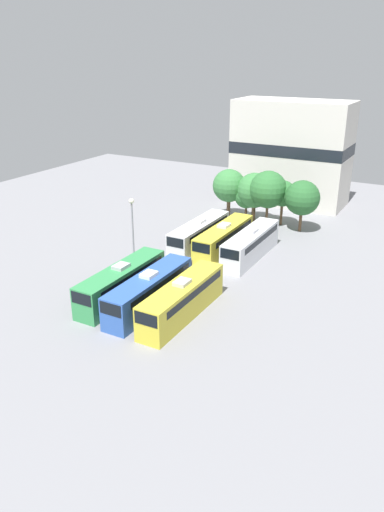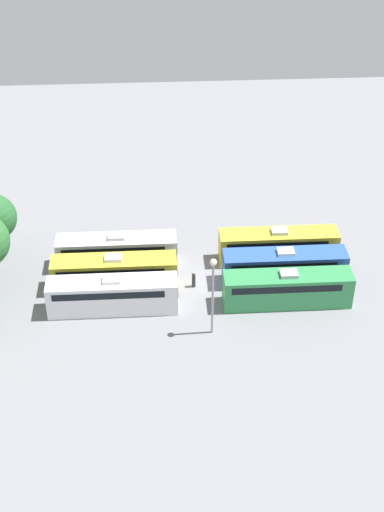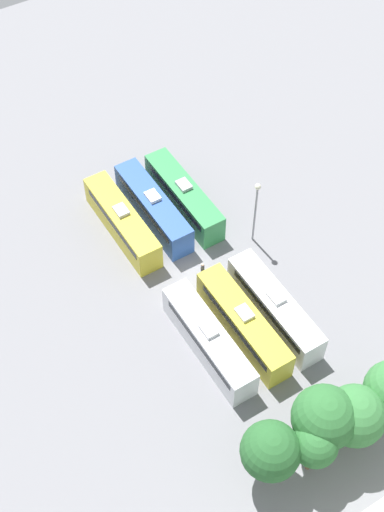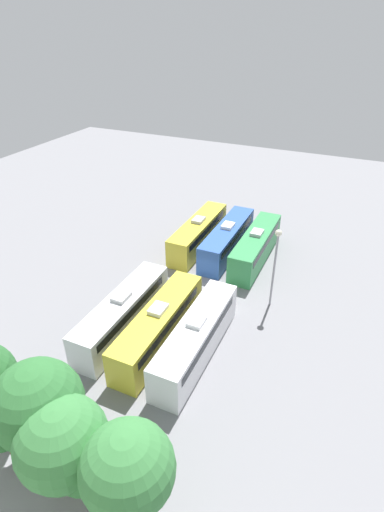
{
  "view_description": "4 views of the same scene",
  "coord_description": "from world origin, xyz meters",
  "px_view_note": "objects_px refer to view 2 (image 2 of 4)",
  "views": [
    {
      "loc": [
        24.13,
        -43.64,
        22.76
      ],
      "look_at": [
        0.79,
        -1.45,
        3.01
      ],
      "focal_mm": 35.0,
      "sensor_mm": 36.0,
      "label": 1
    },
    {
      "loc": [
        -54.94,
        3.97,
        42.2
      ],
      "look_at": [
        0.24,
        0.61,
        3.12
      ],
      "focal_mm": 50.0,
      "sensor_mm": 36.0,
      "label": 2
    },
    {
      "loc": [
        21.98,
        35.09,
        55.92
      ],
      "look_at": [
        -0.15,
        -0.95,
        1.66
      ],
      "focal_mm": 50.0,
      "sensor_mm": 36.0,
      "label": 3
    },
    {
      "loc": [
        -12.94,
        29.93,
        23.57
      ],
      "look_at": [
        1.49,
        -1.92,
        2.55
      ],
      "focal_mm": 28.0,
      "sensor_mm": 36.0,
      "label": 4
    }
  ],
  "objects_px": {
    "bus_1": "(284,266)",
    "bus_4": "(114,272)",
    "bus_2": "(278,245)",
    "bus_3": "(112,294)",
    "bus_5": "(117,250)",
    "light_pole": "(213,284)",
    "worker_person": "(194,280)",
    "bus_0": "(287,288)"
  },
  "relations": [
    {
      "from": "bus_3",
      "to": "bus_5",
      "type": "height_order",
      "value": "same"
    },
    {
      "from": "bus_2",
      "to": "bus_3",
      "type": "distance_m",
      "value": 17.85
    },
    {
      "from": "bus_2",
      "to": "bus_4",
      "type": "height_order",
      "value": "same"
    },
    {
      "from": "bus_0",
      "to": "worker_person",
      "type": "bearing_deg",
      "value": 70.2
    },
    {
      "from": "bus_3",
      "to": "bus_4",
      "type": "height_order",
      "value": "same"
    },
    {
      "from": "bus_1",
      "to": "worker_person",
      "type": "height_order",
      "value": "bus_1"
    },
    {
      "from": "bus_0",
      "to": "bus_4",
      "type": "height_order",
      "value": "same"
    },
    {
      "from": "bus_5",
      "to": "worker_person",
      "type": "bearing_deg",
      "value": -118.4
    },
    {
      "from": "bus_3",
      "to": "bus_5",
      "type": "xyz_separation_m",
      "value": [
        7.02,
        -0.23,
        0.0
      ]
    },
    {
      "from": "bus_4",
      "to": "worker_person",
      "type": "bearing_deg",
      "value": -93.17
    },
    {
      "from": "bus_3",
      "to": "bus_5",
      "type": "distance_m",
      "value": 7.02
    },
    {
      "from": "bus_4",
      "to": "worker_person",
      "type": "distance_m",
      "value": 7.67
    },
    {
      "from": "bus_1",
      "to": "light_pole",
      "type": "bearing_deg",
      "value": 133.41
    },
    {
      "from": "bus_4",
      "to": "light_pole",
      "type": "height_order",
      "value": "light_pole"
    },
    {
      "from": "bus_5",
      "to": "bus_2",
      "type": "bearing_deg",
      "value": -90.05
    },
    {
      "from": "bus_4",
      "to": "light_pole",
      "type": "distance_m",
      "value": 11.91
    },
    {
      "from": "bus_5",
      "to": "bus_3",
      "type": "bearing_deg",
      "value": 178.13
    },
    {
      "from": "bus_0",
      "to": "bus_1",
      "type": "relative_size",
      "value": 1.0
    },
    {
      "from": "worker_person",
      "to": "light_pole",
      "type": "relative_size",
      "value": 0.22
    },
    {
      "from": "bus_1",
      "to": "light_pole",
      "type": "relative_size",
      "value": 1.5
    },
    {
      "from": "bus_2",
      "to": "bus_3",
      "type": "xyz_separation_m",
      "value": [
        -7.0,
        16.42,
        0.0
      ]
    },
    {
      "from": "bus_0",
      "to": "bus_2",
      "type": "distance_m",
      "value": 7.06
    },
    {
      "from": "bus_2",
      "to": "bus_3",
      "type": "height_order",
      "value": "same"
    },
    {
      "from": "bus_2",
      "to": "light_pole",
      "type": "height_order",
      "value": "light_pole"
    },
    {
      "from": "bus_1",
      "to": "bus_3",
      "type": "distance_m",
      "value": 16.79
    },
    {
      "from": "bus_1",
      "to": "worker_person",
      "type": "distance_m",
      "value": 8.84
    },
    {
      "from": "worker_person",
      "to": "light_pole",
      "type": "distance_m",
      "value": 8.24
    },
    {
      "from": "bus_5",
      "to": "light_pole",
      "type": "relative_size",
      "value": 1.5
    },
    {
      "from": "bus_0",
      "to": "light_pole",
      "type": "distance_m",
      "value": 8.91
    },
    {
      "from": "light_pole",
      "to": "bus_0",
      "type": "bearing_deg",
      "value": -63.04
    },
    {
      "from": "bus_4",
      "to": "bus_5",
      "type": "bearing_deg",
      "value": -2.57
    },
    {
      "from": "bus_0",
      "to": "bus_1",
      "type": "distance_m",
      "value": 3.48
    },
    {
      "from": "light_pole",
      "to": "bus_1",
      "type": "bearing_deg",
      "value": -46.59
    },
    {
      "from": "bus_1",
      "to": "light_pole",
      "type": "distance_m",
      "value": 11.02
    },
    {
      "from": "bus_1",
      "to": "bus_3",
      "type": "bearing_deg",
      "value": 101.71
    },
    {
      "from": "bus_1",
      "to": "bus_4",
      "type": "relative_size",
      "value": 1.0
    },
    {
      "from": "bus_1",
      "to": "bus_4",
      "type": "distance_m",
      "value": 16.38
    },
    {
      "from": "bus_5",
      "to": "worker_person",
      "type": "xyz_separation_m",
      "value": [
        -4.02,
        -7.44,
        -0.97
      ]
    },
    {
      "from": "bus_0",
      "to": "bus_3",
      "type": "bearing_deg",
      "value": 89.81
    },
    {
      "from": "bus_0",
      "to": "light_pole",
      "type": "xyz_separation_m",
      "value": [
        -3.69,
        7.26,
        3.61
      ]
    },
    {
      "from": "worker_person",
      "to": "bus_5",
      "type": "bearing_deg",
      "value": 61.6
    },
    {
      "from": "bus_0",
      "to": "bus_3",
      "type": "height_order",
      "value": "same"
    }
  ]
}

